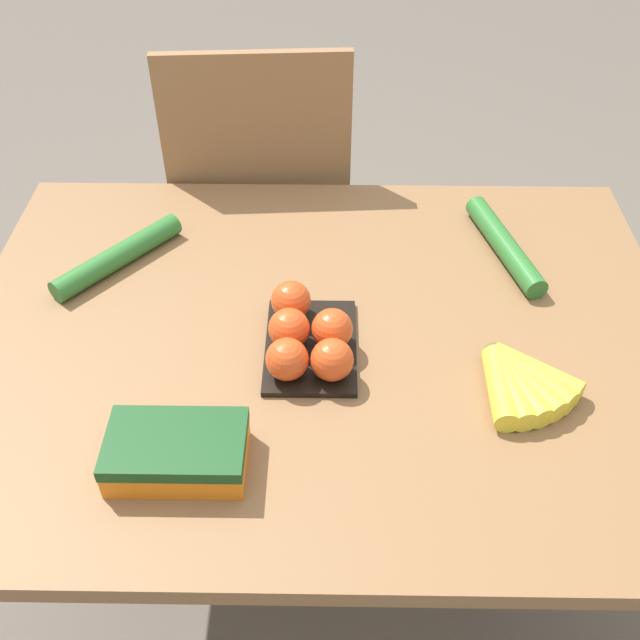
% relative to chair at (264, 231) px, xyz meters
% --- Properties ---
extents(ground_plane, '(12.00, 12.00, 0.00)m').
position_rel_chair_xyz_m(ground_plane, '(0.14, -0.60, -0.51)').
color(ground_plane, '#665B51').
extents(dining_table, '(1.19, 0.90, 0.74)m').
position_rel_chair_xyz_m(dining_table, '(0.14, -0.60, 0.12)').
color(dining_table, olive).
rests_on(dining_table, ground_plane).
extents(chair, '(0.45, 0.43, 1.01)m').
position_rel_chair_xyz_m(chair, '(0.00, 0.00, 0.00)').
color(chair, '#8E6642').
rests_on(chair, ground_plane).
extents(banana_bunch, '(0.15, 0.16, 0.04)m').
position_rel_chair_xyz_m(banana_bunch, '(0.44, -0.72, 0.24)').
color(banana_bunch, brown).
rests_on(banana_bunch, dining_table).
extents(tomato_pack, '(0.14, 0.21, 0.08)m').
position_rel_chair_xyz_m(tomato_pack, '(0.12, -0.65, 0.26)').
color(tomato_pack, black).
rests_on(tomato_pack, dining_table).
extents(carrot_bag, '(0.19, 0.12, 0.06)m').
position_rel_chair_xyz_m(carrot_bag, '(-0.05, -0.87, 0.26)').
color(carrot_bag, orange).
rests_on(carrot_bag, dining_table).
extents(cucumber_near, '(0.20, 0.23, 0.04)m').
position_rel_chair_xyz_m(cucumber_near, '(-0.22, -0.42, 0.25)').
color(cucumber_near, '#2D702D').
rests_on(cucumber_near, dining_table).
extents(cucumber_far, '(0.11, 0.27, 0.04)m').
position_rel_chair_xyz_m(cucumber_far, '(0.48, -0.38, 0.25)').
color(cucumber_far, '#2D702D').
rests_on(cucumber_far, dining_table).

